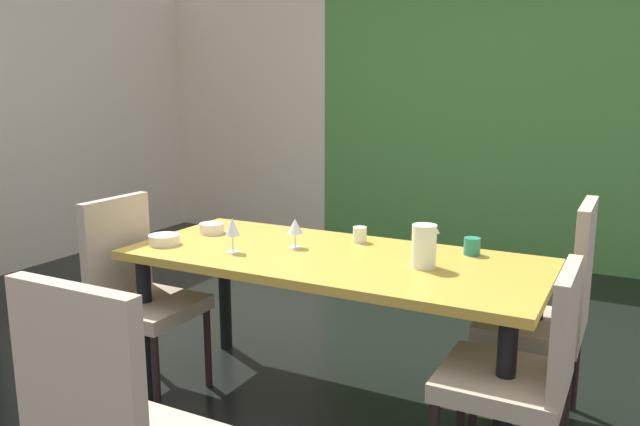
% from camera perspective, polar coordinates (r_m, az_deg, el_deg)
% --- Properties ---
extents(ground_plane, '(5.96, 5.73, 0.02)m').
position_cam_1_polar(ground_plane, '(3.51, -4.57, -14.30)').
color(ground_plane, black).
extents(back_panel_interior, '(1.89, 0.10, 2.51)m').
position_cam_1_polar(back_panel_interior, '(6.63, -6.75, 9.14)').
color(back_panel_interior, beige).
rests_on(back_panel_interior, ground_plane).
extents(garden_window_panel, '(4.07, 0.10, 2.51)m').
position_cam_1_polar(garden_window_panel, '(5.54, 19.96, 8.10)').
color(garden_window_panel, '#437B37').
rests_on(garden_window_panel, ground_plane).
extents(dining_table, '(1.92, 0.85, 0.75)m').
position_cam_1_polar(dining_table, '(2.90, 1.16, -5.50)').
color(dining_table, '#AF8D33').
rests_on(dining_table, ground_plane).
extents(chair_right_far, '(0.44, 0.44, 1.04)m').
position_cam_1_polar(chair_right_far, '(2.96, 20.45, -8.02)').
color(chair_right_far, tan).
rests_on(chair_right_far, ground_plane).
extents(chair_right_near, '(0.44, 0.44, 0.91)m').
position_cam_1_polar(chair_right_near, '(2.42, 18.16, -13.41)').
color(chair_right_near, tan).
rests_on(chair_right_near, ground_plane).
extents(chair_left_near, '(0.45, 0.44, 0.98)m').
position_cam_1_polar(chair_left_near, '(3.22, -16.39, -6.55)').
color(chair_left_near, tan).
rests_on(chair_left_near, ground_plane).
extents(wine_glass_near_shelf, '(0.07, 0.07, 0.17)m').
position_cam_1_polar(wine_glass_near_shelf, '(2.91, -8.02, -1.34)').
color(wine_glass_near_shelf, silver).
rests_on(wine_glass_near_shelf, dining_table).
extents(wine_glass_near_window, '(0.08, 0.08, 0.14)m').
position_cam_1_polar(wine_glass_near_window, '(2.98, -2.30, -1.29)').
color(wine_glass_near_window, silver).
rests_on(wine_glass_near_window, dining_table).
extents(serving_bowl_left, '(0.15, 0.15, 0.05)m').
position_cam_1_polar(serving_bowl_left, '(3.15, -14.06, -2.37)').
color(serving_bowl_left, beige).
rests_on(serving_bowl_left, dining_table).
extents(serving_bowl_corner, '(0.13, 0.13, 0.05)m').
position_cam_1_polar(serving_bowl_corner, '(3.34, -9.87, -1.38)').
color(serving_bowl_corner, beige).
rests_on(serving_bowl_corner, dining_table).
extents(cup_front, '(0.07, 0.07, 0.08)m').
position_cam_1_polar(cup_front, '(3.10, 3.66, -1.98)').
color(cup_front, silver).
rests_on(cup_front, dining_table).
extents(cup_right, '(0.08, 0.08, 0.08)m').
position_cam_1_polar(cup_right, '(2.95, 13.73, -2.97)').
color(cup_right, '#247460').
rests_on(cup_right, dining_table).
extents(pitcher_center, '(0.12, 0.11, 0.19)m').
position_cam_1_polar(pitcher_center, '(2.69, 9.51, -2.97)').
color(pitcher_center, silver).
rests_on(pitcher_center, dining_table).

